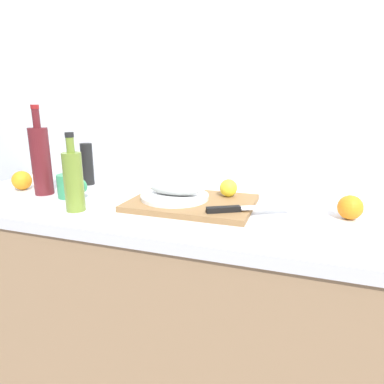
% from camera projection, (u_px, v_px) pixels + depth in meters
% --- Properties ---
extents(back_wall, '(3.20, 0.05, 2.50)m').
position_uv_depth(back_wall, '(220.00, 105.00, 1.36)').
color(back_wall, silver).
rests_on(back_wall, ground_plane).
extents(kitchen_counter, '(2.00, 0.60, 0.90)m').
position_uv_depth(kitchen_counter, '(195.00, 319.00, 1.27)').
color(kitchen_counter, '#9E7A56').
rests_on(kitchen_counter, ground_plane).
extents(cutting_board, '(0.43, 0.32, 0.02)m').
position_uv_depth(cutting_board, '(192.00, 203.00, 1.18)').
color(cutting_board, olive).
rests_on(cutting_board, kitchen_counter).
extents(white_plate, '(0.25, 0.25, 0.01)m').
position_uv_depth(white_plate, '(175.00, 197.00, 1.20)').
color(white_plate, white).
rests_on(white_plate, cutting_board).
extents(fish_fillet, '(0.19, 0.08, 0.04)m').
position_uv_depth(fish_fillet, '(175.00, 190.00, 1.19)').
color(fish_fillet, '#999E99').
rests_on(fish_fillet, white_plate).
extents(chef_knife, '(0.27, 0.17, 0.02)m').
position_uv_depth(chef_knife, '(239.00, 209.00, 1.05)').
color(chef_knife, silver).
rests_on(chef_knife, cutting_board).
extents(lemon_0, '(0.07, 0.07, 0.07)m').
position_uv_depth(lemon_0, '(228.00, 188.00, 1.22)').
color(lemon_0, yellow).
rests_on(lemon_0, cutting_board).
extents(olive_oil_bottle, '(0.06, 0.06, 0.26)m').
position_uv_depth(olive_oil_bottle, '(73.00, 180.00, 1.10)').
color(olive_oil_bottle, olive).
rests_on(olive_oil_bottle, kitchen_counter).
extents(wine_bottle, '(0.07, 0.07, 0.35)m').
position_uv_depth(wine_bottle, '(41.00, 160.00, 1.30)').
color(wine_bottle, '#59191E').
rests_on(wine_bottle, kitchen_counter).
extents(coffee_mug_0, '(0.13, 0.09, 0.09)m').
position_uv_depth(coffee_mug_0, '(69.00, 186.00, 1.28)').
color(coffee_mug_0, '#338C59').
rests_on(coffee_mug_0, kitchen_counter).
extents(orange_0, '(0.08, 0.08, 0.08)m').
position_uv_depth(orange_0, '(22.00, 180.00, 1.40)').
color(orange_0, orange).
rests_on(orange_0, kitchen_counter).
extents(orange_1, '(0.08, 0.08, 0.08)m').
position_uv_depth(orange_1, '(350.00, 207.00, 1.03)').
color(orange_1, orange).
rests_on(orange_1, kitchen_counter).
extents(pepper_mill, '(0.05, 0.05, 0.19)m').
position_uv_depth(pepper_mill, '(87.00, 164.00, 1.48)').
color(pepper_mill, black).
rests_on(pepper_mill, kitchen_counter).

